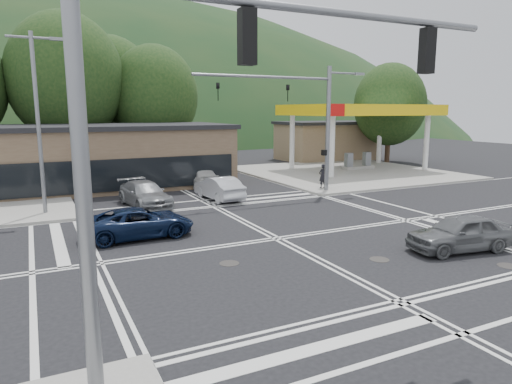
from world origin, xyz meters
name	(u,v)px	position (x,y,z in m)	size (l,w,h in m)	color
ground	(277,239)	(0.00, 0.00, 0.00)	(120.00, 120.00, 0.00)	black
sidewalk_ne	(346,172)	(15.00, 15.00, 0.07)	(16.00, 16.00, 0.15)	gray
gas_station_canopy	(360,113)	(16.99, 15.99, 5.04)	(12.32, 8.34, 5.75)	silver
convenience_store	(327,142)	(20.00, 25.00, 1.90)	(10.00, 6.00, 3.80)	#846B4F
commercial_row	(47,161)	(-8.00, 17.00, 2.00)	(24.00, 8.00, 4.00)	brown
hill_north	(76,135)	(0.00, 90.00, 0.00)	(252.00, 126.00, 140.00)	#19381B
tree_n_b	(66,78)	(-6.00, 24.00, 7.79)	(9.00, 9.00, 12.98)	#382619
tree_n_c	(154,96)	(1.00, 24.00, 6.49)	(7.60, 7.60, 10.87)	#382619
tree_n_e	(110,90)	(-2.00, 28.00, 7.14)	(8.40, 8.40, 11.98)	#382619
tree_ne	(390,105)	(24.00, 20.00, 5.84)	(7.20, 7.20, 9.99)	#382619
streetlight_nw	(39,115)	(-8.44, 9.00, 5.05)	(2.50, 0.25, 9.00)	slate
signal_mast_ne	(312,114)	(6.95, 8.20, 5.07)	(11.65, 0.30, 8.00)	slate
signal_mast_sw	(187,119)	(-6.39, -8.20, 5.12)	(9.14, 0.28, 8.00)	slate
car_blue_west	(139,223)	(-5.07, 2.77, 0.63)	(2.09, 4.53, 1.26)	#0B1732
car_grey_center	(460,233)	(5.45, -4.50, 0.70)	(1.64, 4.09, 1.39)	#595B5E
car_queue_a	(219,188)	(1.00, 9.00, 0.70)	(1.48, 4.23, 1.39)	silver
car_queue_b	(199,176)	(1.51, 14.00, 0.72)	(1.71, 4.25, 1.45)	silver
car_northbound	(145,194)	(-3.43, 9.00, 0.69)	(1.93, 4.74, 1.37)	slate
pedestrian	(323,176)	(8.40, 8.94, 0.96)	(0.59, 0.39, 1.62)	black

